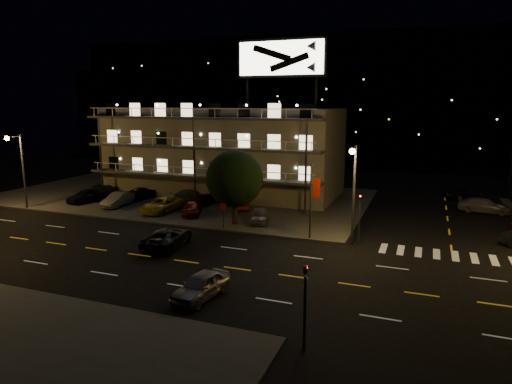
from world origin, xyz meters
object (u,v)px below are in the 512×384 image
(tree, at_px, (234,180))
(road_car_east, at_px, (201,286))
(lot_car_2, at_px, (162,205))
(lot_car_7, at_px, (189,196))
(road_car_west, at_px, (167,238))
(lot_car_4, at_px, (259,215))

(tree, height_order, road_car_east, tree)
(road_car_east, bearing_deg, lot_car_2, 137.03)
(tree, bearing_deg, lot_car_7, 141.68)
(road_car_east, xyz_separation_m, road_car_west, (-6.95, 7.56, 0.01))
(lot_car_7, bearing_deg, road_car_east, 124.23)
(lot_car_2, distance_m, road_car_west, 11.39)
(lot_car_2, height_order, road_car_east, lot_car_2)
(tree, bearing_deg, road_car_east, -73.49)
(tree, relative_size, lot_car_4, 1.78)
(lot_car_4, distance_m, road_car_west, 10.11)
(lot_car_4, height_order, road_car_east, road_car_east)
(tree, relative_size, road_car_east, 1.57)
(tree, bearing_deg, road_car_west, -106.80)
(lot_car_4, bearing_deg, road_car_east, -97.63)
(tree, relative_size, lot_car_7, 1.38)
(lot_car_4, bearing_deg, road_car_west, -132.18)
(lot_car_2, height_order, lot_car_7, lot_car_2)
(road_car_west, bearing_deg, lot_car_7, -73.02)
(tree, xyz_separation_m, lot_car_4, (2.04, 1.22, -3.42))
(lot_car_2, height_order, lot_car_4, lot_car_2)
(tree, height_order, road_car_west, tree)
(tree, distance_m, road_car_west, 8.93)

